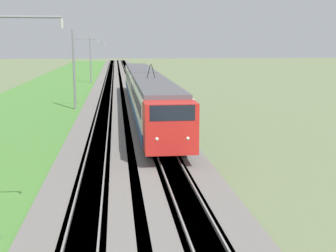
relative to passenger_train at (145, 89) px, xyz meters
The scene contains 8 objects.
ballast_main 15.15m from the passenger_train, 15.19° to the left, with size 240.00×4.40×0.30m.
ballast_adjacent 14.63m from the passenger_train, ahead, with size 240.00×4.40×0.30m.
track_main 15.15m from the passenger_train, 15.19° to the left, with size 240.00×1.57×0.45m.
track_adjacent 14.63m from the passenger_train, ahead, with size 240.00×1.57×0.45m.
grass_verge 18.26m from the passenger_train, 37.00° to the left, with size 240.00×13.73×0.12m.
passenger_train is the anchor object (origin of this frame).
catenary_mast_mid 7.54m from the passenger_train, 66.95° to the left, with size 0.22×2.56×7.92m.
catenary_mast_far 35.04m from the passenger_train, 11.10° to the left, with size 0.22×2.56×7.57m.
Camera 1 is at (-8.33, -1.18, 6.56)m, focal length 50.00 mm.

